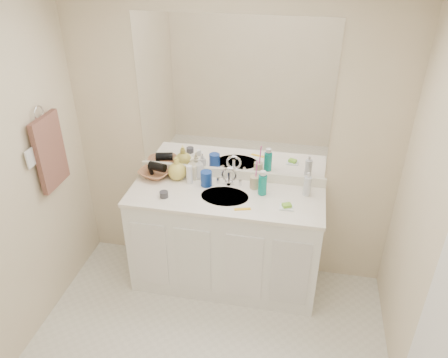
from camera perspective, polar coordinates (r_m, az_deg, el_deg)
ceiling at (r=1.86m, az=-6.28°, el=21.42°), size 2.60×2.60×0.02m
wall_back at (r=3.44m, az=1.05°, el=4.85°), size 2.60×0.02×2.40m
wall_right at (r=2.42m, az=27.21°, el=-11.50°), size 0.02×2.60×2.40m
vanity_cabinet at (r=3.63m, az=0.16°, el=-8.15°), size 1.50×0.55×0.85m
countertop at (r=3.37m, az=0.17°, el=-2.29°), size 1.52×0.57×0.03m
backsplash at (r=3.56m, az=0.97°, el=0.68°), size 1.52×0.03×0.08m
sink_basin at (r=3.35m, az=0.10°, el=-2.43°), size 0.37×0.37×0.02m
faucet at (r=3.47m, az=0.67°, el=0.09°), size 0.02×0.02×0.11m
mirror at (r=3.30m, az=1.10°, el=10.46°), size 1.48×0.01×1.20m
blue_mug at (r=3.45m, az=-2.32°, el=0.05°), size 0.11×0.11×0.12m
tan_cup at (r=3.43m, az=4.01°, el=-0.42°), size 0.09×0.09×0.10m
toothbrush at (r=3.38m, az=4.24°, el=1.01°), size 0.02×0.04×0.20m
mouthwash_bottle at (r=3.34m, az=5.04°, el=-0.78°), size 0.08×0.08×0.16m
clear_pump_bottle at (r=3.38m, az=10.81°, el=-0.91°), size 0.07×0.07×0.15m
soap_dish at (r=3.24m, az=8.17°, el=-3.68°), size 0.11×0.09×0.01m
green_soap at (r=3.23m, az=8.20°, el=-3.41°), size 0.08×0.07×0.02m
orange_comb at (r=3.20m, az=2.43°, el=-3.95°), size 0.12×0.06×0.01m
dark_jar at (r=3.35m, az=-7.86°, el=-2.01°), size 0.08×0.08×0.05m
extra_white_bottle at (r=3.48m, az=-4.54°, el=0.58°), size 0.06×0.06×0.15m
soap_bottle_white at (r=3.54m, az=-3.20°, el=1.44°), size 0.08×0.08×0.18m
soap_bottle_cream at (r=3.55m, az=-4.11°, el=1.45°), size 0.10×0.10×0.18m
soap_bottle_yellow at (r=3.55m, az=-6.17°, el=1.44°), size 0.19×0.19×0.19m
wicker_basket at (r=3.64m, az=-8.92°, el=0.81°), size 0.32×0.32×0.06m
hair_dryer at (r=3.60m, az=-8.70°, el=1.59°), size 0.15×0.10×0.07m
towel_ring at (r=3.31m, az=-23.04°, el=7.92°), size 0.01×0.11×0.11m
hand_towel at (r=3.42m, az=-21.76°, el=3.29°), size 0.04×0.32×0.55m
switch_plate at (r=3.26m, az=-23.99°, el=2.49°), size 0.01×0.08×0.13m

